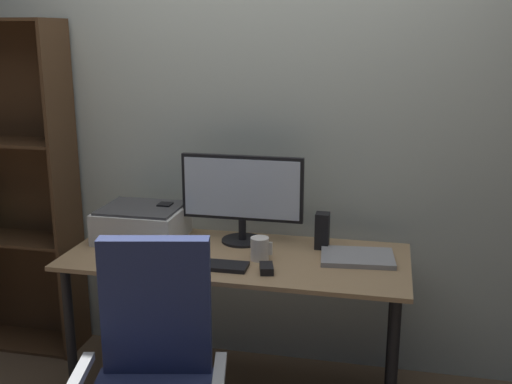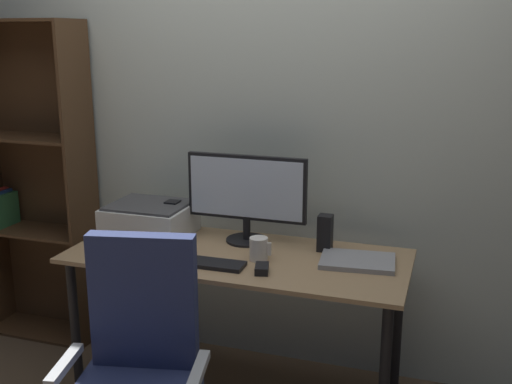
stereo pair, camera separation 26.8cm
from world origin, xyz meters
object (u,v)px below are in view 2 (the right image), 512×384
(monitor, at_px, (246,192))
(speaker_left, at_px, (173,217))
(coffee_mug, at_px, (259,249))
(laptop, at_px, (357,261))
(keyboard, at_px, (212,264))
(speaker_right, at_px, (325,233))
(printer, at_px, (150,219))
(mouse, at_px, (262,269))
(desk, at_px, (237,273))
(bookshelf, at_px, (34,185))

(monitor, distance_m, speaker_left, 0.42)
(coffee_mug, xyz_separation_m, laptop, (0.42, 0.09, -0.04))
(keyboard, distance_m, speaker_right, 0.55)
(speaker_left, distance_m, printer, 0.11)
(mouse, bearing_deg, printer, 141.85)
(monitor, height_order, mouse, monitor)
(desk, height_order, coffee_mug, coffee_mug)
(keyboard, relative_size, speaker_right, 1.71)
(keyboard, relative_size, laptop, 0.91)
(speaker_left, distance_m, bookshelf, 0.95)
(desk, bearing_deg, keyboard, -108.36)
(coffee_mug, relative_size, bookshelf, 0.06)
(speaker_right, xyz_separation_m, printer, (-0.87, -0.05, -0.00))
(printer, relative_size, bookshelf, 0.22)
(monitor, xyz_separation_m, laptop, (0.56, -0.13, -0.23))
(coffee_mug, distance_m, bookshelf, 1.50)
(bookshelf, bearing_deg, keyboard, -21.03)
(monitor, xyz_separation_m, bookshelf, (-1.32, 0.14, -0.10))
(bookshelf, bearing_deg, desk, -13.59)
(mouse, relative_size, printer, 0.24)
(desk, height_order, bookshelf, bookshelf)
(printer, bearing_deg, laptop, -3.68)
(monitor, bearing_deg, speaker_left, -178.83)
(desk, bearing_deg, printer, 166.35)
(monitor, xyz_separation_m, coffee_mug, (0.13, -0.22, -0.19))
(monitor, bearing_deg, keyboard, -96.28)
(desk, distance_m, keyboard, 0.20)
(laptop, bearing_deg, keyboard, -164.97)
(desk, height_order, keyboard, keyboard)
(laptop, distance_m, speaker_left, 0.95)
(desk, relative_size, coffee_mug, 14.97)
(desk, bearing_deg, laptop, 5.90)
(coffee_mug, relative_size, speaker_left, 0.61)
(desk, relative_size, keyboard, 5.33)
(speaker_left, bearing_deg, keyboard, -44.61)
(bookshelf, bearing_deg, coffee_mug, -13.98)
(coffee_mug, height_order, speaker_left, speaker_left)
(mouse, xyz_separation_m, speaker_left, (-0.58, 0.35, 0.07))
(printer, bearing_deg, monitor, 6.76)
(speaker_left, bearing_deg, desk, -23.22)
(laptop, bearing_deg, monitor, 161.68)
(mouse, bearing_deg, coffee_mug, 98.39)
(monitor, height_order, speaker_right, monitor)
(printer, bearing_deg, speaker_left, 25.87)
(monitor, relative_size, printer, 1.46)
(mouse, relative_size, speaker_right, 0.56)
(desk, height_order, printer, printer)
(desk, relative_size, printer, 3.86)
(mouse, bearing_deg, desk, 120.42)
(speaker_right, bearing_deg, coffee_mug, -139.88)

